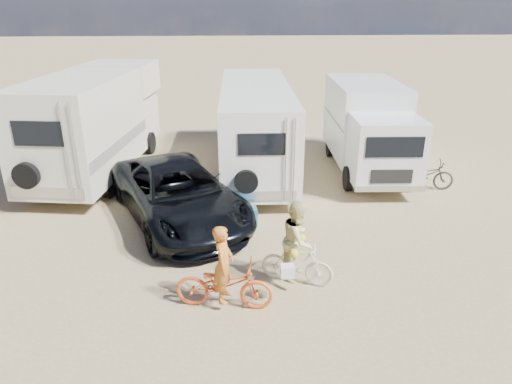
{
  "coord_description": "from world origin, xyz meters",
  "views": [
    {
      "loc": [
        -0.57,
        -9.38,
        5.83
      ],
      "look_at": [
        -0.02,
        1.45,
        1.3
      ],
      "focal_mm": 32.9,
      "sensor_mm": 36.0,
      "label": 1
    }
  ],
  "objects_px": {
    "rv_main": "(256,129)",
    "bike_woman": "(297,263)",
    "cooler": "(246,216)",
    "rv_left": "(96,124)",
    "dark_suv": "(178,193)",
    "bike_parked": "(424,175)",
    "crate": "(292,187)",
    "rider_woman": "(298,247)",
    "box_truck": "(369,130)",
    "rider_man": "(224,272)",
    "bike_man": "(224,285)"
  },
  "relations": [
    {
      "from": "rider_woman",
      "to": "bike_woman",
      "type": "bearing_deg",
      "value": 0.0
    },
    {
      "from": "box_truck",
      "to": "rider_man",
      "type": "relative_size",
      "value": 3.59
    },
    {
      "from": "rv_main",
      "to": "rv_left",
      "type": "height_order",
      "value": "rv_left"
    },
    {
      "from": "dark_suv",
      "to": "cooler",
      "type": "relative_size",
      "value": 9.48
    },
    {
      "from": "dark_suv",
      "to": "bike_parked",
      "type": "xyz_separation_m",
      "value": [
        7.71,
        1.91,
        -0.31
      ]
    },
    {
      "from": "rider_man",
      "to": "cooler",
      "type": "xyz_separation_m",
      "value": [
        0.54,
        3.73,
        -0.57
      ]
    },
    {
      "from": "crate",
      "to": "dark_suv",
      "type": "bearing_deg",
      "value": -152.48
    },
    {
      "from": "box_truck",
      "to": "dark_suv",
      "type": "bearing_deg",
      "value": -148.09
    },
    {
      "from": "bike_man",
      "to": "rider_woman",
      "type": "relative_size",
      "value": 1.12
    },
    {
      "from": "rider_man",
      "to": "crate",
      "type": "xyz_separation_m",
      "value": [
        2.1,
        5.86,
        -0.62
      ]
    },
    {
      "from": "dark_suv",
      "to": "rv_left",
      "type": "bearing_deg",
      "value": 103.25
    },
    {
      "from": "rv_left",
      "to": "rider_man",
      "type": "height_order",
      "value": "rv_left"
    },
    {
      "from": "box_truck",
      "to": "bike_parked",
      "type": "bearing_deg",
      "value": -49.68
    },
    {
      "from": "bike_woman",
      "to": "cooler",
      "type": "bearing_deg",
      "value": 40.53
    },
    {
      "from": "dark_suv",
      "to": "bike_parked",
      "type": "relative_size",
      "value": 3.07
    },
    {
      "from": "bike_parked",
      "to": "crate",
      "type": "xyz_separation_m",
      "value": [
        -4.31,
        -0.13,
        -0.3
      ]
    },
    {
      "from": "rv_left",
      "to": "crate",
      "type": "xyz_separation_m",
      "value": [
        6.59,
        -2.34,
        -1.55
      ]
    },
    {
      "from": "box_truck",
      "to": "bike_woman",
      "type": "height_order",
      "value": "box_truck"
    },
    {
      "from": "rv_main",
      "to": "cooler",
      "type": "height_order",
      "value": "rv_main"
    },
    {
      "from": "rv_left",
      "to": "rider_woman",
      "type": "xyz_separation_m",
      "value": [
        6.07,
        -7.42,
        -0.86
      ]
    },
    {
      "from": "rv_main",
      "to": "bike_woman",
      "type": "distance_m",
      "value": 7.44
    },
    {
      "from": "rider_woman",
      "to": "dark_suv",
      "type": "bearing_deg",
      "value": 62.28
    },
    {
      "from": "cooler",
      "to": "bike_parked",
      "type": "bearing_deg",
      "value": 14.76
    },
    {
      "from": "crate",
      "to": "cooler",
      "type": "bearing_deg",
      "value": -126.09
    },
    {
      "from": "bike_man",
      "to": "bike_parked",
      "type": "distance_m",
      "value": 8.77
    },
    {
      "from": "cooler",
      "to": "crate",
      "type": "relative_size",
      "value": 1.25
    },
    {
      "from": "box_truck",
      "to": "bike_man",
      "type": "bearing_deg",
      "value": -121.07
    },
    {
      "from": "dark_suv",
      "to": "rider_woman",
      "type": "height_order",
      "value": "rider_woman"
    },
    {
      "from": "rider_woman",
      "to": "bike_parked",
      "type": "relative_size",
      "value": 0.94
    },
    {
      "from": "rv_left",
      "to": "dark_suv",
      "type": "height_order",
      "value": "rv_left"
    },
    {
      "from": "rv_main",
      "to": "rv_left",
      "type": "xyz_separation_m",
      "value": [
        -5.53,
        0.08,
        0.23
      ]
    },
    {
      "from": "cooler",
      "to": "box_truck",
      "type": "bearing_deg",
      "value": 35.73
    },
    {
      "from": "rv_main",
      "to": "bike_woman",
      "type": "bearing_deg",
      "value": -85.31
    },
    {
      "from": "rider_man",
      "to": "cooler",
      "type": "distance_m",
      "value": 3.81
    },
    {
      "from": "dark_suv",
      "to": "bike_woman",
      "type": "relative_size",
      "value": 3.6
    },
    {
      "from": "cooler",
      "to": "crate",
      "type": "bearing_deg",
      "value": 47.5
    },
    {
      "from": "dark_suv",
      "to": "bike_man",
      "type": "distance_m",
      "value": 4.3
    },
    {
      "from": "box_truck",
      "to": "rider_woman",
      "type": "xyz_separation_m",
      "value": [
        -3.42,
        -6.97,
        -0.64
      ]
    },
    {
      "from": "rv_left",
      "to": "bike_woman",
      "type": "height_order",
      "value": "rv_left"
    },
    {
      "from": "rv_main",
      "to": "rider_man",
      "type": "height_order",
      "value": "rv_main"
    },
    {
      "from": "bike_parked",
      "to": "cooler",
      "type": "xyz_separation_m",
      "value": [
        -5.86,
        -2.27,
        -0.25
      ]
    },
    {
      "from": "dark_suv",
      "to": "box_truck",
      "type": "bearing_deg",
      "value": 5.74
    },
    {
      "from": "bike_parked",
      "to": "rider_man",
      "type": "bearing_deg",
      "value": 141.69
    },
    {
      "from": "bike_woman",
      "to": "cooler",
      "type": "relative_size",
      "value": 2.63
    },
    {
      "from": "bike_woman",
      "to": "rider_woman",
      "type": "relative_size",
      "value": 0.91
    },
    {
      "from": "dark_suv",
      "to": "cooler",
      "type": "distance_m",
      "value": 1.96
    },
    {
      "from": "rv_main",
      "to": "rider_woman",
      "type": "distance_m",
      "value": 7.39
    },
    {
      "from": "box_truck",
      "to": "cooler",
      "type": "height_order",
      "value": "box_truck"
    },
    {
      "from": "cooler",
      "to": "dark_suv",
      "type": "bearing_deg",
      "value": 162.49
    },
    {
      "from": "box_truck",
      "to": "bike_woman",
      "type": "distance_m",
      "value": 7.84
    }
  ]
}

